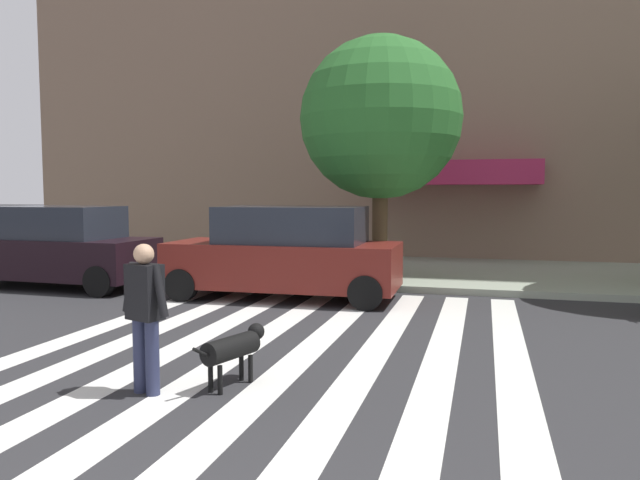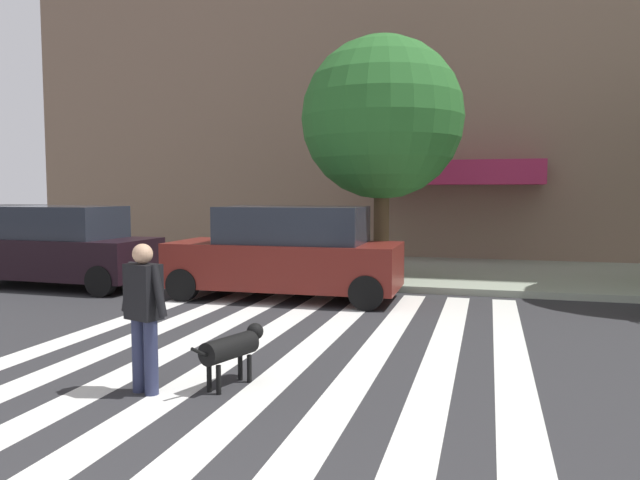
# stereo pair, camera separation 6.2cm
# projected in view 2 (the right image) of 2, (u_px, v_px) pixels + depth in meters

# --- Properties ---
(ground_plane) EXTENTS (160.00, 160.00, 0.00)m
(ground_plane) POSITION_uv_depth(u_px,v_px,m) (337.00, 364.00, 7.69)
(ground_plane) COLOR #2B2B2D
(sidewalk_far) EXTENTS (80.00, 6.00, 0.15)m
(sidewalk_far) POSITION_uv_depth(u_px,v_px,m) (416.00, 272.00, 15.97)
(sidewalk_far) COLOR #959F8B
(sidewalk_far) RESTS_ON ground_plane
(crosswalk_stripes) EXTENTS (6.75, 10.65, 0.01)m
(crosswalk_stripes) POSITION_uv_depth(u_px,v_px,m) (264.00, 358.00, 7.96)
(crosswalk_stripes) COLOR silver
(crosswalk_stripes) RESTS_ON ground_plane
(parked_car_near_curb) EXTENTS (4.67, 2.00, 1.86)m
(parked_car_near_curb) POSITION_uv_depth(u_px,v_px,m) (58.00, 248.00, 13.86)
(parked_car_near_curb) COLOR black
(parked_car_near_curb) RESTS_ON ground_plane
(parked_car_behind_first) EXTENTS (4.73, 1.98, 1.89)m
(parked_car_behind_first) POSITION_uv_depth(u_px,v_px,m) (287.00, 253.00, 12.36)
(parked_car_behind_first) COLOR maroon
(parked_car_behind_first) RESTS_ON ground_plane
(street_tree_nearest) EXTENTS (3.69, 3.69, 5.56)m
(street_tree_nearest) POSITION_uv_depth(u_px,v_px,m) (382.00, 119.00, 13.72)
(street_tree_nearest) COLOR #4C3823
(street_tree_nearest) RESTS_ON sidewalk_far
(pedestrian_dog_walker) EXTENTS (0.69, 0.35, 1.64)m
(pedestrian_dog_walker) POSITION_uv_depth(u_px,v_px,m) (144.00, 309.00, 6.51)
(pedestrian_dog_walker) COLOR #282D4C
(pedestrian_dog_walker) RESTS_ON ground_plane
(dog_on_leash) EXTENTS (0.51, 1.10, 0.65)m
(dog_on_leash) POSITION_uv_depth(u_px,v_px,m) (233.00, 347.00, 6.80)
(dog_on_leash) COLOR black
(dog_on_leash) RESTS_ON ground_plane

